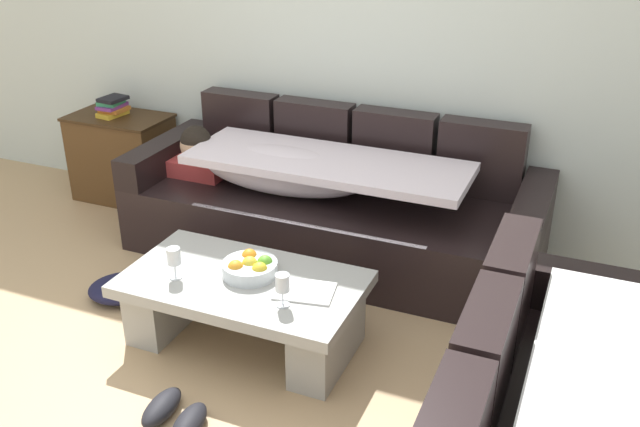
% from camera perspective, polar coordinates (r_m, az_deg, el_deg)
% --- Properties ---
extents(ground_plane, '(14.00, 14.00, 0.00)m').
position_cam_1_polar(ground_plane, '(3.46, -13.40, -14.37)').
color(ground_plane, tan).
extents(back_wall, '(9.00, 0.10, 2.70)m').
position_cam_1_polar(back_wall, '(4.63, 0.77, 15.13)').
color(back_wall, silver).
rests_on(back_wall, ground_plane).
extents(couch_along_wall, '(2.56, 0.92, 0.88)m').
position_cam_1_polar(couch_along_wall, '(4.41, 0.49, 0.59)').
color(couch_along_wall, black).
rests_on(couch_along_wall, ground_plane).
extents(coffee_table, '(1.20, 0.68, 0.38)m').
position_cam_1_polar(coffee_table, '(3.61, -6.19, -7.21)').
color(coffee_table, '#A0A29D').
rests_on(coffee_table, ground_plane).
extents(fruit_bowl, '(0.28, 0.28, 0.10)m').
position_cam_1_polar(fruit_bowl, '(3.54, -5.67, -4.36)').
color(fruit_bowl, silver).
rests_on(fruit_bowl, coffee_table).
extents(wine_glass_near_left, '(0.07, 0.07, 0.17)m').
position_cam_1_polar(wine_glass_near_left, '(3.54, -11.79, -3.52)').
color(wine_glass_near_left, silver).
rests_on(wine_glass_near_left, coffee_table).
extents(wine_glass_near_right, '(0.07, 0.07, 0.17)m').
position_cam_1_polar(wine_glass_near_right, '(3.25, -3.07, -5.75)').
color(wine_glass_near_right, silver).
rests_on(wine_glass_near_right, coffee_table).
extents(open_magazine, '(0.31, 0.26, 0.01)m').
position_cam_1_polar(open_magazine, '(3.41, -1.23, -6.32)').
color(open_magazine, white).
rests_on(open_magazine, coffee_table).
extents(side_cabinet, '(0.72, 0.44, 0.64)m').
position_cam_1_polar(side_cabinet, '(5.42, -15.71, 4.41)').
color(side_cabinet, '#50341A').
rests_on(side_cabinet, ground_plane).
extents(book_stack_on_cabinet, '(0.18, 0.23, 0.14)m').
position_cam_1_polar(book_stack_on_cabinet, '(5.32, -16.50, 8.35)').
color(book_stack_on_cabinet, gold).
rests_on(book_stack_on_cabinet, side_cabinet).
extents(pair_of_shoes, '(0.31, 0.32, 0.09)m').
position_cam_1_polar(pair_of_shoes, '(3.28, -11.69, -15.78)').
color(pair_of_shoes, black).
rests_on(pair_of_shoes, ground_plane).
extents(crumpled_garment, '(0.51, 0.48, 0.12)m').
position_cam_1_polar(crumpled_garment, '(4.20, -15.64, -5.86)').
color(crumpled_garment, '#191933').
rests_on(crumpled_garment, ground_plane).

